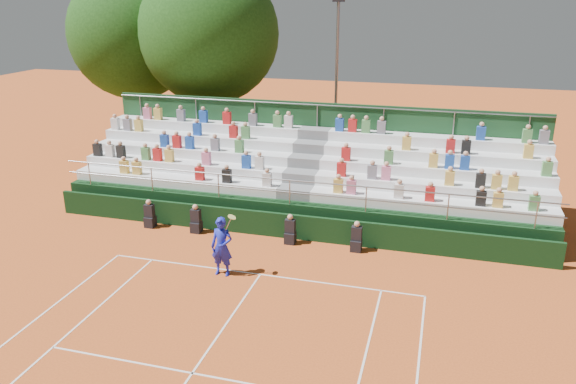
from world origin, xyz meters
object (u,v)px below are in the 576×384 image
(floodlight_mast, at_px, (337,71))
(tennis_player, at_px, (222,247))
(tree_east, at_px, (209,34))
(tree_west, at_px, (134,34))

(floodlight_mast, bearing_deg, tennis_player, -94.91)
(tree_east, xyz_separation_m, floodlight_mast, (6.70, 1.06, -1.86))
(tree_west, distance_m, floodlight_mast, 11.80)
(tennis_player, relative_size, tree_west, 0.21)
(tennis_player, xyz_separation_m, tree_west, (-10.51, 13.41, 5.85))
(tennis_player, xyz_separation_m, tree_east, (-5.53, 12.52, 6.02))
(tennis_player, bearing_deg, floodlight_mast, 85.09)
(tennis_player, relative_size, floodlight_mast, 0.25)
(tree_west, distance_m, tree_east, 5.07)
(tree_west, xyz_separation_m, floodlight_mast, (11.68, 0.16, -1.69))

